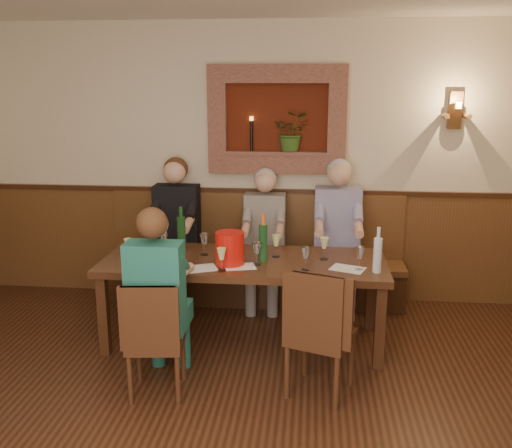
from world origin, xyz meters
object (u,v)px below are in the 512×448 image
Objects in this scene: dining_table at (244,268)px; wine_bottle_green_a at (263,242)px; water_bottle at (378,254)px; wine_bottle_green_b at (181,233)px; chair_near_right at (319,357)px; person_bench_right at (337,248)px; bench at (255,271)px; chair_near_left at (157,361)px; spittoon_bucket at (230,248)px; person_bench_mid at (264,251)px; person_chair_front at (160,313)px; person_bench_left at (176,244)px.

wine_bottle_green_a is at bearing -8.22° from dining_table.
wine_bottle_green_b is at bearing 166.04° from water_bottle.
person_bench_right reaches higher than chair_near_right.
water_bottle is at bearing -13.96° from wine_bottle_green_b.
bench reaches higher than chair_near_left.
spittoon_bucket is at bearing -133.33° from person_bench_right.
person_bench_mid is (0.10, -0.10, 0.25)m from bench.
dining_table is at bearing 55.89° from person_chair_front.
person_chair_front is (-0.63, -1.62, -0.00)m from person_bench_mid.
person_chair_front reaches higher than spittoon_bucket.
chair_near_left reaches higher than dining_table.
person_bench_mid is 1.00× the size of person_chair_front.
chair_near_right is (1.17, 0.12, 0.02)m from chair_near_left.
bench is (0.00, 0.94, -0.35)m from dining_table.
person_bench_mid is 1.05m from spittoon_bucket.
spittoon_bucket is (-0.10, -0.14, 0.21)m from dining_table.
person_bench_mid is at bearing 64.06° from chair_near_left.
person_bench_right is (1.35, 1.76, 0.37)m from chair_near_left.
person_bench_mid is 1.49m from water_bottle.
person_bench_mid reaches higher than chair_near_left.
wine_bottle_green_b is at bearing -127.39° from bench.
dining_table is at bearing 54.04° from chair_near_left.
person_bench_mid is 1.00m from wine_bottle_green_b.
water_bottle is at bearing 16.98° from chair_near_left.
chair_near_left is 1.18m from chair_near_right.
spittoon_bucket reaches higher than chair_near_right.
chair_near_right is 1.11m from wine_bottle_green_a.
person_bench_mid is 0.93× the size of person_bench_right.
person_bench_right is at bearing 104.19° from water_bottle.
chair_near_right is at bearing -41.73° from spittoon_bucket.
person_chair_front is at bearing -87.01° from wine_bottle_green_b.
dining_table is 1.73× the size of person_chair_front.
wine_bottle_green_a is 1.01× the size of wine_bottle_green_b.
chair_near_right is 1.16m from spittoon_bucket.
chair_near_right is 1.21m from person_chair_front.
person_bench_right is 1.57m from wine_bottle_green_b.
chair_near_left is 1.82m from person_bench_left.
person_bench_left reaches higher than water_bottle.
person_bench_left is 1.64m from person_chair_front.
person_chair_front is at bearing -124.11° from dining_table.
bench is 1.70m from water_bottle.
person_bench_right is (0.82, -0.11, 0.29)m from bench.
person_bench_right is at bearing 52.69° from wine_bottle_green_a.
chair_near_left is at bearing -127.58° from wine_bottle_green_a.
person_chair_front is (-0.00, 0.14, 0.31)m from chair_near_left.
wine_bottle_green_a is at bearing -127.31° from person_bench_right.
person_bench_left reaches higher than dining_table.
bench is 2.02× the size of person_bench_left.
person_bench_mid is at bearing 127.74° from chair_near_right.
person_bench_left reaches higher than bench.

